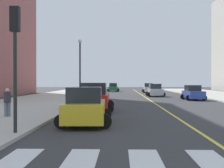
{
  "coord_description": "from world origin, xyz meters",
  "views": [
    {
      "loc": [
        -3.39,
        -3.49,
        2.2
      ],
      "look_at": [
        -4.45,
        32.19,
        1.88
      ],
      "focal_mm": 47.45,
      "sensor_mm": 36.0,
      "label": 1
    }
  ],
  "objects_px": {
    "pedestrian_walking_west": "(7,101)",
    "street_lamp": "(80,63)",
    "car_yellow_third": "(85,107)",
    "car_red_fifth": "(94,98)",
    "car_blue_fourth": "(193,93)",
    "car_green_sixth": "(113,88)",
    "car_silver_second": "(155,91)",
    "car_white_nearest": "(149,88)",
    "traffic_light_far_corner": "(15,44)"
  },
  "relations": [
    {
      "from": "pedestrian_walking_west",
      "to": "traffic_light_far_corner",
      "type": "bearing_deg",
      "value": 93.72
    },
    {
      "from": "car_red_fifth",
      "to": "car_green_sixth",
      "type": "xyz_separation_m",
      "value": [
        0.35,
        41.76,
        -0.12
      ]
    },
    {
      "from": "pedestrian_walking_west",
      "to": "car_white_nearest",
      "type": "bearing_deg",
      "value": -126.89
    },
    {
      "from": "car_silver_second",
      "to": "traffic_light_far_corner",
      "type": "height_order",
      "value": "traffic_light_far_corner"
    },
    {
      "from": "car_silver_second",
      "to": "car_green_sixth",
      "type": "relative_size",
      "value": 1.0
    },
    {
      "from": "pedestrian_walking_west",
      "to": "street_lamp",
      "type": "xyz_separation_m",
      "value": [
        1.76,
        18.14,
        3.3
      ]
    },
    {
      "from": "car_yellow_third",
      "to": "car_red_fifth",
      "type": "distance_m",
      "value": 6.67
    },
    {
      "from": "car_blue_fourth",
      "to": "car_green_sixth",
      "type": "relative_size",
      "value": 0.96
    },
    {
      "from": "car_silver_second",
      "to": "pedestrian_walking_west",
      "type": "bearing_deg",
      "value": 65.03
    },
    {
      "from": "car_yellow_third",
      "to": "car_silver_second",
      "type": "bearing_deg",
      "value": 74.24
    },
    {
      "from": "car_white_nearest",
      "to": "car_silver_second",
      "type": "bearing_deg",
      "value": 90.87
    },
    {
      "from": "car_blue_fourth",
      "to": "street_lamp",
      "type": "bearing_deg",
      "value": -2.61
    },
    {
      "from": "car_silver_second",
      "to": "car_green_sixth",
      "type": "bearing_deg",
      "value": -72.73
    },
    {
      "from": "traffic_light_far_corner",
      "to": "car_silver_second",
      "type": "bearing_deg",
      "value": 73.66
    },
    {
      "from": "car_yellow_third",
      "to": "street_lamp",
      "type": "relative_size",
      "value": 0.61
    },
    {
      "from": "car_blue_fourth",
      "to": "pedestrian_walking_west",
      "type": "height_order",
      "value": "pedestrian_walking_west"
    },
    {
      "from": "car_green_sixth",
      "to": "pedestrian_walking_west",
      "type": "height_order",
      "value": "car_green_sixth"
    },
    {
      "from": "car_silver_second",
      "to": "car_blue_fourth",
      "type": "relative_size",
      "value": 1.04
    },
    {
      "from": "traffic_light_far_corner",
      "to": "car_blue_fourth",
      "type": "bearing_deg",
      "value": 61.46
    },
    {
      "from": "street_lamp",
      "to": "car_silver_second",
      "type": "bearing_deg",
      "value": 38.85
    },
    {
      "from": "car_silver_second",
      "to": "car_green_sixth",
      "type": "distance_m",
      "value": 21.19
    },
    {
      "from": "street_lamp",
      "to": "traffic_light_far_corner",
      "type": "bearing_deg",
      "value": -88.41
    },
    {
      "from": "car_white_nearest",
      "to": "car_blue_fourth",
      "type": "relative_size",
      "value": 1.04
    },
    {
      "from": "car_green_sixth",
      "to": "pedestrian_walking_west",
      "type": "bearing_deg",
      "value": -95.25
    },
    {
      "from": "pedestrian_walking_west",
      "to": "car_yellow_third",
      "type": "bearing_deg",
      "value": 135.16
    },
    {
      "from": "car_silver_second",
      "to": "car_yellow_third",
      "type": "height_order",
      "value": "car_yellow_third"
    },
    {
      "from": "car_silver_second",
      "to": "street_lamp",
      "type": "bearing_deg",
      "value": 37.92
    },
    {
      "from": "car_blue_fourth",
      "to": "car_red_fifth",
      "type": "xyz_separation_m",
      "value": [
        -10.5,
        -13.61,
        0.16
      ]
    },
    {
      "from": "car_yellow_third",
      "to": "traffic_light_far_corner",
      "type": "distance_m",
      "value": 4.87
    },
    {
      "from": "car_red_fifth",
      "to": "street_lamp",
      "type": "xyz_separation_m",
      "value": [
        -2.92,
        13.67,
        3.37
      ]
    },
    {
      "from": "street_lamp",
      "to": "car_blue_fourth",
      "type": "bearing_deg",
      "value": -0.24
    },
    {
      "from": "car_silver_second",
      "to": "street_lamp",
      "type": "height_order",
      "value": "street_lamp"
    },
    {
      "from": "car_yellow_third",
      "to": "traffic_light_far_corner",
      "type": "bearing_deg",
      "value": -129.46
    },
    {
      "from": "car_white_nearest",
      "to": "car_green_sixth",
      "type": "distance_m",
      "value": 8.8
    },
    {
      "from": "car_blue_fourth",
      "to": "traffic_light_far_corner",
      "type": "xyz_separation_m",
      "value": [
        -12.76,
        -23.47,
        2.86
      ]
    },
    {
      "from": "car_yellow_third",
      "to": "car_blue_fourth",
      "type": "distance_m",
      "value": 22.76
    },
    {
      "from": "car_white_nearest",
      "to": "car_blue_fourth",
      "type": "xyz_separation_m",
      "value": [
        3.09,
        -22.89,
        -0.03
      ]
    },
    {
      "from": "car_blue_fourth",
      "to": "car_red_fifth",
      "type": "distance_m",
      "value": 17.19
    },
    {
      "from": "car_silver_second",
      "to": "pedestrian_walking_west",
      "type": "distance_m",
      "value": 28.58
    },
    {
      "from": "car_yellow_third",
      "to": "car_red_fifth",
      "type": "height_order",
      "value": "car_red_fifth"
    },
    {
      "from": "car_yellow_third",
      "to": "traffic_light_far_corner",
      "type": "height_order",
      "value": "traffic_light_far_corner"
    },
    {
      "from": "car_blue_fourth",
      "to": "traffic_light_far_corner",
      "type": "bearing_deg",
      "value": 59.09
    },
    {
      "from": "car_white_nearest",
      "to": "car_green_sixth",
      "type": "relative_size",
      "value": 1.0
    },
    {
      "from": "car_silver_second",
      "to": "car_white_nearest",
      "type": "bearing_deg",
      "value": -92.61
    },
    {
      "from": "car_silver_second",
      "to": "street_lamp",
      "type": "distance_m",
      "value": 13.17
    },
    {
      "from": "car_yellow_third",
      "to": "car_green_sixth",
      "type": "distance_m",
      "value": 48.43
    },
    {
      "from": "pedestrian_walking_west",
      "to": "street_lamp",
      "type": "relative_size",
      "value": 0.23
    },
    {
      "from": "car_blue_fourth",
      "to": "pedestrian_walking_west",
      "type": "bearing_deg",
      "value": 47.63
    },
    {
      "from": "car_blue_fourth",
      "to": "car_green_sixth",
      "type": "height_order",
      "value": "car_green_sixth"
    },
    {
      "from": "car_white_nearest",
      "to": "pedestrian_walking_west",
      "type": "distance_m",
      "value": 42.72
    }
  ]
}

